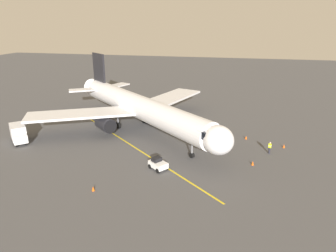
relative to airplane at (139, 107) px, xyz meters
The scene contains 10 objects.
ground_plane 4.05m from the airplane, behind, with size 220.00×220.00×0.00m, color #4C4C4F.
apron_lead_in_line 7.37m from the airplane, 91.95° to the left, with size 0.24×40.00×0.01m, color yellow.
airplane is the anchor object (origin of this frame).
ground_crew_marshaller 21.62m from the airplane, 165.51° to the left, with size 0.47×0.39×1.71m.
box_truck_near_nose 18.88m from the airplane, 29.67° to the left, with size 4.61×4.65×2.62m.
tug_portside 15.30m from the airplane, 116.66° to the left, with size 2.74×2.59×1.50m.
safety_cone_nose_left 20.29m from the airplane, 93.13° to the left, with size 0.32×0.32×0.55m, color #F2590F.
safety_cone_nose_right 23.46m from the airplane, behind, with size 0.32×0.32×0.55m, color #F2590F.
safety_cone_wing_port 18.04m from the airplane, behind, with size 0.32×0.32×0.55m, color #F2590F.
safety_cone_wing_starboard 21.02m from the airplane, 152.35° to the left, with size 0.32×0.32×0.55m, color #F2590F.
Camera 1 is at (-14.87, 46.60, 17.64)m, focal length 32.58 mm.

